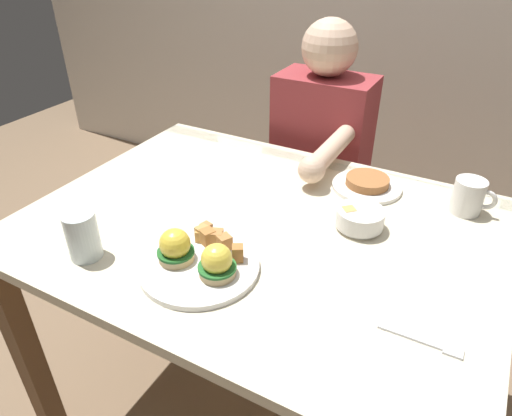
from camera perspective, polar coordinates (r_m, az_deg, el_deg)
The scene contains 9 objects.
ground_plane at distance 1.71m, azimuth 0.40°, elevation -22.75°, with size 6.00×6.00×0.00m, color #7F664C.
dining_table at distance 1.25m, azimuth 0.50°, elevation -5.83°, with size 1.20×0.90×0.74m.
eggs_benedict_plate at distance 1.03m, azimuth -7.14°, elevation -6.26°, with size 0.27×0.27×0.09m.
fruit_bowl at distance 1.18m, azimuth 12.77°, elevation -1.30°, with size 0.12×0.12×0.06m.
coffee_mug at distance 1.33m, azimuth 25.02°, elevation 1.41°, with size 0.11×0.08×0.09m.
fork at distance 0.94m, azimuth 20.36°, elevation -15.36°, with size 0.16×0.02×0.00m.
water_glass_near at distance 1.12m, azimuth -20.72°, elevation -3.55°, with size 0.07×0.07×0.12m.
side_plate at distance 1.37m, azimuth 13.65°, elevation 2.90°, with size 0.20×0.20×0.04m.
diner_person at distance 1.74m, azimuth 7.82°, elevation 6.18°, with size 0.34×0.54×1.14m.
Camera 1 is at (0.46, -0.87, 1.40)m, focal length 32.11 mm.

